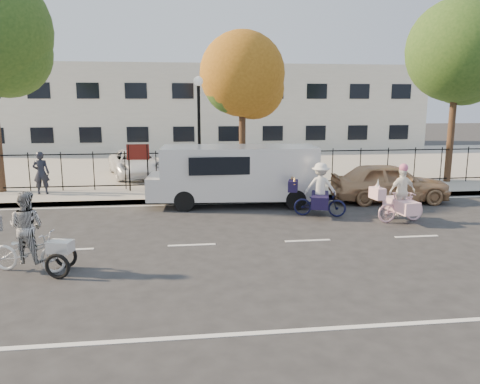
{
  "coord_description": "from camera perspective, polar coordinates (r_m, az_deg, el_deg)",
  "views": [
    {
      "loc": [
        -0.21,
        -11.36,
        3.58
      ],
      "look_at": [
        1.38,
        1.2,
        1.1
      ],
      "focal_mm": 35.0,
      "sensor_mm": 36.0,
      "label": 1
    }
  ],
  "objects": [
    {
      "name": "ground",
      "position": [
        11.91,
        -5.9,
        -6.46
      ],
      "size": [
        120.0,
        120.0,
        0.0
      ],
      "primitive_type": "plane",
      "color": "#333334"
    },
    {
      "name": "road_markings",
      "position": [
        11.91,
        -5.9,
        -6.44
      ],
      "size": [
        60.0,
        9.52,
        0.01
      ],
      "primitive_type": null,
      "color": "silver",
      "rests_on": "ground"
    },
    {
      "name": "curb",
      "position": [
        16.78,
        -6.34,
        -1.04
      ],
      "size": [
        60.0,
        0.1,
        0.15
      ],
      "primitive_type": "cube",
      "color": "#A8A399",
      "rests_on": "ground"
    },
    {
      "name": "sidewalk",
      "position": [
        17.81,
        -6.39,
        -0.34
      ],
      "size": [
        60.0,
        2.2,
        0.15
      ],
      "primitive_type": "cube",
      "color": "#A8A399",
      "rests_on": "ground"
    },
    {
      "name": "parking_lot",
      "position": [
        26.6,
        -6.71,
        3.43
      ],
      "size": [
        60.0,
        15.6,
        0.15
      ],
      "primitive_type": "cube",
      "color": "#A8A399",
      "rests_on": "ground"
    },
    {
      "name": "iron_fence",
      "position": [
        18.76,
        -6.5,
        2.79
      ],
      "size": [
        58.0,
        0.06,
        1.5
      ],
      "primitive_type": null,
      "color": "black",
      "rests_on": "sidewalk"
    },
    {
      "name": "building",
      "position": [
        36.37,
        -6.99,
        10.08
      ],
      "size": [
        34.0,
        10.0,
        6.0
      ],
      "primitive_type": "cube",
      "color": "silver",
      "rests_on": "ground"
    },
    {
      "name": "lamppost",
      "position": [
        18.18,
        -5.04,
        9.56
      ],
      "size": [
        0.36,
        0.36,
        4.33
      ],
      "color": "black",
      "rests_on": "sidewalk"
    },
    {
      "name": "street_sign",
      "position": [
        18.36,
        -12.32,
        4.06
      ],
      "size": [
        0.85,
        0.06,
        1.8
      ],
      "color": "black",
      "rests_on": "sidewalk"
    },
    {
      "name": "zebra_trike",
      "position": [
        10.86,
        -24.44,
        -5.46
      ],
      "size": [
        2.04,
        1.17,
        1.75
      ],
      "rotation": [
        0.0,
        0.0,
        1.31
      ],
      "color": "white",
      "rests_on": "ground"
    },
    {
      "name": "unicorn_bike",
      "position": [
        14.71,
        18.99,
        -1.01
      ],
      "size": [
        1.78,
        1.26,
        1.77
      ],
      "rotation": [
        0.0,
        0.0,
        1.72
      ],
      "color": "#FFC2D2",
      "rests_on": "ground"
    },
    {
      "name": "bull_bike",
      "position": [
        14.83,
        9.63,
        -0.37
      ],
      "size": [
        1.88,
        1.33,
        1.7
      ],
      "rotation": [
        0.0,
        0.0,
        1.27
      ],
      "color": "#101237",
      "rests_on": "ground"
    },
    {
      "name": "white_van",
      "position": [
        16.16,
        -0.5,
        2.35
      ],
      "size": [
        5.86,
        2.32,
        2.04
      ],
      "rotation": [
        0.0,
        0.0,
        -0.07
      ],
      "color": "white",
      "rests_on": "ground"
    },
    {
      "name": "gold_sedan",
      "position": [
        17.56,
        17.73,
        1.12
      ],
      "size": [
        4.23,
        1.92,
        1.41
      ],
      "primitive_type": "imported",
      "rotation": [
        0.0,
        0.0,
        1.51
      ],
      "color": "tan",
      "rests_on": "ground"
    },
    {
      "name": "pedestrian",
      "position": [
        18.83,
        -23.08,
        2.15
      ],
      "size": [
        0.6,
        0.41,
        1.6
      ],
      "primitive_type": "imported",
      "rotation": [
        0.0,
        0.0,
        3.19
      ],
      "color": "black",
      "rests_on": "sidewalk"
    },
    {
      "name": "lot_car_b",
      "position": [
        22.04,
        -12.6,
        3.48
      ],
      "size": [
        3.04,
        4.79,
        1.23
      ],
      "primitive_type": "imported",
      "rotation": [
        0.0,
        0.0,
        0.24
      ],
      "color": "white",
      "rests_on": "parking_lot"
    },
    {
      "name": "lot_car_c",
      "position": [
        22.61,
        -3.75,
        3.92
      ],
      "size": [
        2.62,
        4.0,
        1.24
      ],
      "primitive_type": "imported",
      "rotation": [
        0.0,
        0.0,
        0.38
      ],
      "color": "#4C4E54",
      "rests_on": "parking_lot"
    },
    {
      "name": "lot_car_d",
      "position": [
        22.84,
        2.96,
        4.25
      ],
      "size": [
        1.97,
        4.33,
        1.44
      ],
      "primitive_type": "imported",
      "rotation": [
        0.0,
        0.0,
        -0.06
      ],
      "color": "#94989B",
      "rests_on": "parking_lot"
    },
    {
      "name": "tree_mid",
      "position": [
        19.78,
        0.68,
        13.69
      ],
      "size": [
        3.53,
        3.49,
        6.41
      ],
      "color": "#442D1D",
      "rests_on": "ground"
    },
    {
      "name": "tree_east",
      "position": [
        22.07,
        25.23,
        14.79
      ],
      "size": [
        4.21,
        4.21,
        7.71
      ],
      "color": "#442D1D",
      "rests_on": "ground"
    }
  ]
}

